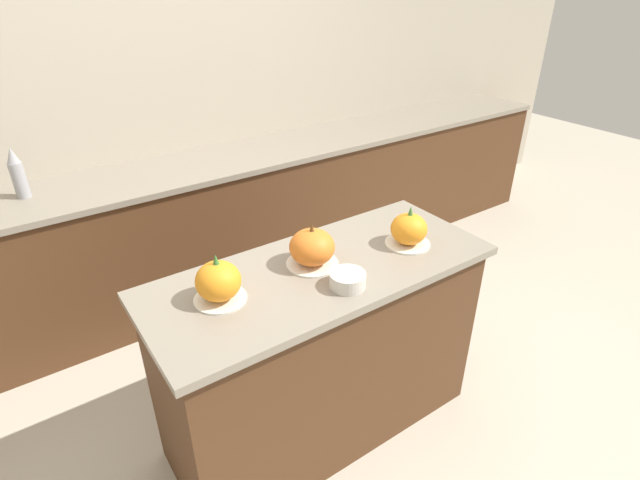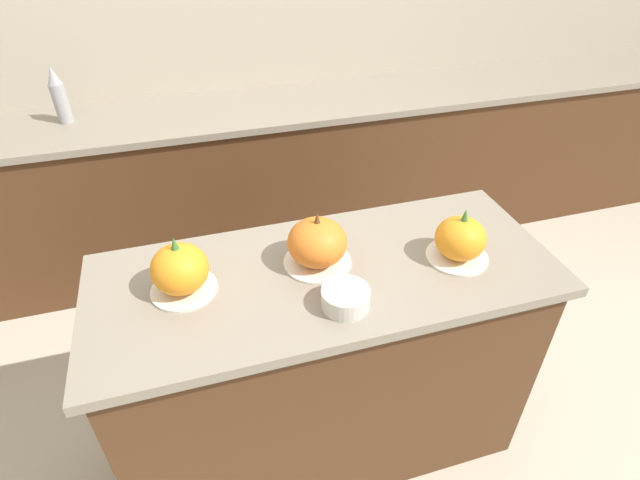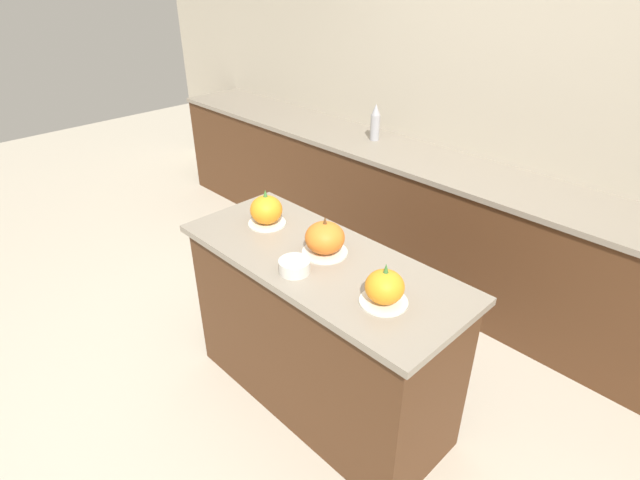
% 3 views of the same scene
% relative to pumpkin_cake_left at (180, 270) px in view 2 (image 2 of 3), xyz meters
% --- Properties ---
extents(ground_plane, '(12.00, 12.00, 0.00)m').
position_rel_pumpkin_cake_left_xyz_m(ground_plane, '(0.44, -0.04, -0.99)').
color(ground_plane, '#BCB29E').
extents(wall_back, '(8.00, 0.06, 2.50)m').
position_rel_pumpkin_cake_left_xyz_m(wall_back, '(0.44, 1.71, 0.26)').
color(wall_back, '#B2A893').
rests_on(wall_back, ground_plane).
extents(kitchen_island, '(1.48, 0.61, 0.91)m').
position_rel_pumpkin_cake_left_xyz_m(kitchen_island, '(0.44, -0.04, -0.53)').
color(kitchen_island, '#4C2D19').
rests_on(kitchen_island, ground_plane).
extents(back_counter, '(6.00, 0.60, 0.93)m').
position_rel_pumpkin_cake_left_xyz_m(back_counter, '(0.44, 1.38, -0.53)').
color(back_counter, '#4C2D19').
rests_on(back_counter, ground_plane).
extents(pumpkin_cake_left, '(0.20, 0.20, 0.20)m').
position_rel_pumpkin_cake_left_xyz_m(pumpkin_cake_left, '(0.00, 0.00, 0.00)').
color(pumpkin_cake_left, silver).
rests_on(pumpkin_cake_left, kitchen_island).
extents(pumpkin_cake_center, '(0.22, 0.22, 0.20)m').
position_rel_pumpkin_cake_left_xyz_m(pumpkin_cake_center, '(0.42, 0.01, -0.00)').
color(pumpkin_cake_center, silver).
rests_on(pumpkin_cake_center, kitchen_island).
extents(pumpkin_cake_right, '(0.20, 0.20, 0.19)m').
position_rel_pumpkin_cake_left_xyz_m(pumpkin_cake_right, '(0.87, -0.09, -0.01)').
color(pumpkin_cake_right, silver).
rests_on(pumpkin_cake_right, kitchen_island).
extents(bottle_tall, '(0.07, 0.07, 0.27)m').
position_rel_pumpkin_cake_left_xyz_m(bottle_tall, '(-0.47, 1.43, 0.06)').
color(bottle_tall, '#99999E').
rests_on(bottle_tall, back_counter).
extents(mixing_bowl, '(0.14, 0.14, 0.06)m').
position_rel_pumpkin_cake_left_xyz_m(mixing_bowl, '(0.44, -0.20, -0.05)').
color(mixing_bowl, beige).
rests_on(mixing_bowl, kitchen_island).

